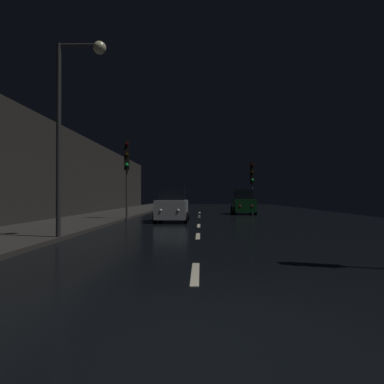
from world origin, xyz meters
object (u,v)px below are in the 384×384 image
traffic_light_far_left (127,162)px  car_approaching_headlights (172,206)px  car_parked_right_far (243,203)px  traffic_light_far_right (252,176)px  streetlamp_overhead (72,108)px

traffic_light_far_left → car_approaching_headlights: size_ratio=1.21×
car_approaching_headlights → car_parked_right_far: size_ratio=1.02×
traffic_light_far_right → car_parked_right_far: bearing=-77.9°
traffic_light_far_right → car_approaching_headlights: size_ratio=1.07×
traffic_light_far_right → car_approaching_headlights: traffic_light_far_right is taller
car_approaching_headlights → car_parked_right_far: 11.00m
streetlamp_overhead → car_approaching_headlights: (2.66, 9.88, -3.59)m
traffic_light_far_right → traffic_light_far_left: (-9.06, -9.06, 0.46)m
traffic_light_far_right → streetlamp_overhead: bearing=-28.9°
car_approaching_headlights → traffic_light_far_right: bearing=148.1°
streetlamp_overhead → car_approaching_headlights: bearing=75.0°
traffic_light_far_left → streetlamp_overhead: bearing=-12.6°
car_approaching_headlights → traffic_light_far_left: bearing=-105.3°
car_parked_right_far → streetlamp_overhead: bearing=157.7°
streetlamp_overhead → traffic_light_far_right: bearing=66.0°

